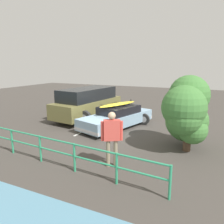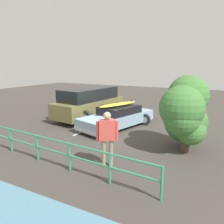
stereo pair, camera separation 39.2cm
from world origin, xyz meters
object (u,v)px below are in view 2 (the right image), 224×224
at_px(sedan_car, 118,117).
at_px(suv_car, 90,103).
at_px(person_bystander, 107,134).
at_px(bush_near_left, 186,113).

xyz_separation_m(sedan_car, suv_car, (2.45, -1.06, 0.41)).
relative_size(sedan_car, person_bystander, 2.57).
bearing_deg(suv_car, person_bystander, 127.70).
bearing_deg(person_bystander, bush_near_left, -127.58).
xyz_separation_m(suv_car, person_bystander, (-4.14, 5.35, 0.13)).
height_order(suv_car, bush_near_left, bush_near_left).
height_order(suv_car, person_bystander, suv_car).
relative_size(suv_car, person_bystander, 2.84).
relative_size(person_bystander, bush_near_left, 0.64).
height_order(sedan_car, suv_car, suv_car).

